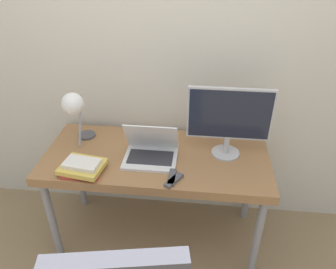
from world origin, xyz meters
name	(u,v)px	position (x,y,z in m)	size (l,w,h in m)	color
wall_back	(163,50)	(0.00, 0.71, 1.30)	(8.00, 0.05, 2.60)	beige
desk	(156,164)	(0.00, 0.32, 0.67)	(1.45, 0.65, 0.74)	#996B42
laptop	(151,151)	(-0.03, 0.29, 0.79)	(0.33, 0.26, 0.24)	silver
monitor	(229,118)	(0.44, 0.39, 1.00)	(0.51, 0.18, 0.46)	#B7B7BC
desk_lamp	(74,107)	(-0.52, 0.36, 1.03)	(0.14, 0.27, 0.39)	#4C4C51
book_stack	(82,167)	(-0.41, 0.10, 0.77)	(0.27, 0.24, 0.08)	#B2382D
tv_remote	(172,177)	(0.13, 0.10, 0.75)	(0.04, 0.14, 0.02)	#4C4C51
media_remote	(174,180)	(0.14, 0.07, 0.75)	(0.11, 0.14, 0.02)	#4C4C51
game_controller	(86,165)	(-0.40, 0.15, 0.76)	(0.13, 0.11, 0.04)	white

